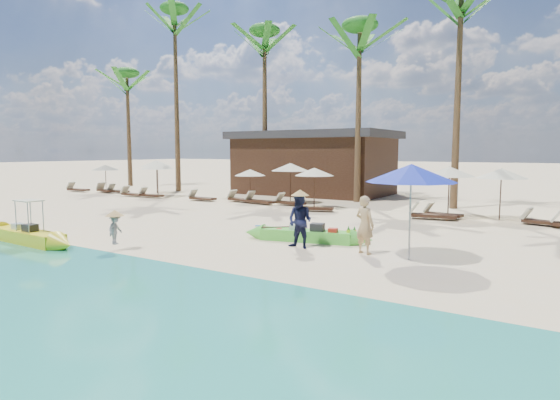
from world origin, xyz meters
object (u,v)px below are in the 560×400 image
Objects in this scene: green_canoe at (306,235)px; tourist at (365,225)px; yellow_canoe at (27,236)px; blue_umbrella at (411,173)px.

tourist is at bearing -30.23° from green_canoe.
yellow_canoe is at bearing 40.68° from tourist.
yellow_canoe is at bearing -158.40° from green_canoe.
yellow_canoe is 12.16m from blue_umbrella.
green_canoe is 1.84× the size of blue_umbrella.
blue_umbrella is (1.31, -0.00, 1.53)m from tourist.
blue_umbrella is at bearing -24.22° from green_canoe.
tourist is 2.01m from blue_umbrella.
blue_umbrella reaches higher than yellow_canoe.
blue_umbrella is at bearing 23.29° from yellow_canoe.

